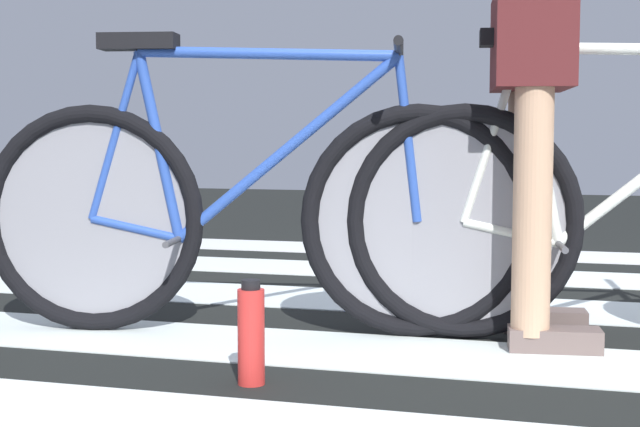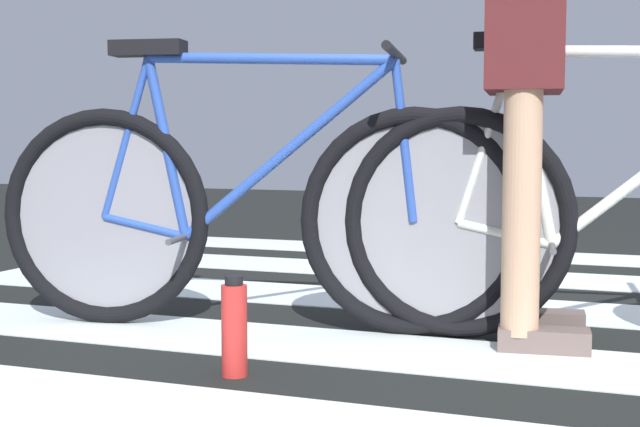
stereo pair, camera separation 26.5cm
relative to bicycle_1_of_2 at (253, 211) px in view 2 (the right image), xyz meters
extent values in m
cube|color=black|center=(0.99, 0.19, -0.40)|extent=(18.00, 14.00, 0.02)
cube|color=white|center=(1.12, -0.14, -0.38)|extent=(5.20, 0.44, 0.00)
cube|color=white|center=(0.99, 0.64, -0.38)|extent=(5.20, 0.44, 0.00)
cube|color=silver|center=(1.00, 1.39, -0.38)|extent=(5.20, 0.44, 0.00)
cube|color=white|center=(0.89, 2.14, -0.38)|extent=(5.20, 0.44, 0.00)
torus|color=black|center=(-0.50, -0.09, -0.03)|extent=(0.71, 0.18, 0.72)
torus|color=black|center=(0.51, 0.09, -0.03)|extent=(0.71, 0.18, 0.72)
cylinder|color=gray|center=(-0.50, -0.09, -0.03)|extent=(0.60, 0.12, 0.61)
cylinder|color=gray|center=(0.51, 0.09, -0.03)|extent=(0.60, 0.12, 0.61)
cylinder|color=#2D51B1|center=(0.05, 0.01, 0.48)|extent=(0.79, 0.18, 0.05)
cylinder|color=#2D51B1|center=(0.11, 0.02, 0.19)|extent=(0.70, 0.16, 0.59)
cylinder|color=#2D51B1|center=(-0.28, -0.05, 0.20)|extent=(0.16, 0.06, 0.59)
cylinder|color=#2D51B1|center=(-0.36, -0.07, -0.06)|extent=(0.29, 0.08, 0.09)
cylinder|color=#2D51B1|center=(-0.42, -0.08, 0.23)|extent=(0.19, 0.06, 0.53)
cylinder|color=#2D51B1|center=(0.48, 0.09, 0.22)|extent=(0.09, 0.04, 0.50)
cube|color=black|center=(-0.34, -0.06, 0.52)|extent=(0.25, 0.13, 0.05)
cylinder|color=black|center=(0.45, 0.08, 0.49)|extent=(0.12, 0.52, 0.03)
cylinder|color=#4C4C51|center=(-0.22, -0.04, -0.09)|extent=(0.08, 0.34, 0.02)
torus|color=black|center=(0.64, 0.11, -0.03)|extent=(0.72, 0.15, 0.72)
cylinder|color=gray|center=(0.64, 0.11, -0.03)|extent=(0.60, 0.09, 0.61)
cylinder|color=white|center=(0.86, 0.14, 0.20)|extent=(0.16, 0.05, 0.59)
cylinder|color=white|center=(0.78, 0.13, -0.06)|extent=(0.29, 0.06, 0.09)
cylinder|color=white|center=(0.72, 0.12, 0.23)|extent=(0.19, 0.05, 0.53)
cube|color=black|center=(0.80, 0.13, 0.52)|extent=(0.25, 0.12, 0.05)
cylinder|color=#4C4C51|center=(0.92, 0.15, -0.09)|extent=(0.06, 0.34, 0.02)
cylinder|color=tan|center=(0.81, 0.27, 0.14)|extent=(0.11, 0.11, 0.94)
cylinder|color=tan|center=(0.85, 0.00, 0.14)|extent=(0.11, 0.11, 0.94)
cube|color=#531D1E|center=(0.83, 0.14, 0.51)|extent=(0.27, 0.44, 0.28)
cube|color=#695752|center=(0.88, 0.28, -0.35)|extent=(0.27, 0.13, 0.07)
cube|color=#695752|center=(0.92, 0.01, -0.35)|extent=(0.27, 0.13, 0.07)
cylinder|color=red|center=(0.20, -0.54, -0.27)|extent=(0.07, 0.07, 0.24)
cylinder|color=black|center=(0.20, -0.54, -0.13)|extent=(0.05, 0.05, 0.02)
camera|label=1|loc=(0.96, -2.63, 0.23)|focal=50.74mm
camera|label=2|loc=(1.22, -2.63, 0.23)|focal=50.74mm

